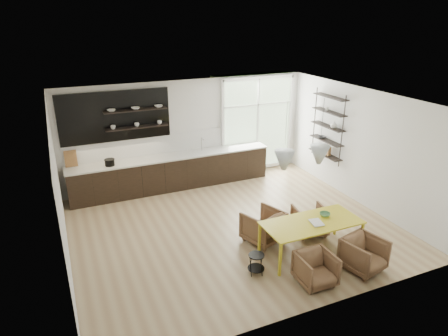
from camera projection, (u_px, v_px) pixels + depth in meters
The scene contains 11 objects.
room at pixel (236, 149), 9.72m from camera, with size 7.02×6.01×2.91m.
kitchen_run at pixel (169, 168), 10.92m from camera, with size 5.54×0.69×2.75m.
right_shelving at pixel (328, 128), 10.75m from camera, with size 0.26×1.22×1.90m.
dining_table at pixel (312, 224), 7.87m from camera, with size 1.98×0.89×0.72m.
armchair_back_left at pixel (263, 226), 8.45m from camera, with size 0.74×0.76×0.69m, color brown.
armchair_back_right at pixel (310, 220), 8.75m from camera, with size 0.67×0.69×0.62m, color brown.
armchair_front_left at pixel (316, 269), 7.11m from camera, with size 0.63×0.65×0.59m, color brown.
armchair_front_right at pixel (364, 254), 7.50m from camera, with size 0.69×0.71×0.65m, color brown.
wire_stool at pixel (256, 261), 7.40m from camera, with size 0.32×0.32×0.40m.
table_book at pixel (311, 223), 7.77m from camera, with size 0.23×0.30×0.03m, color white.
table_bowl at pixel (325, 214), 8.07m from camera, with size 0.21×0.21×0.07m, color #528958.
Camera 1 is at (-3.38, -7.24, 4.57)m, focal length 32.00 mm.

